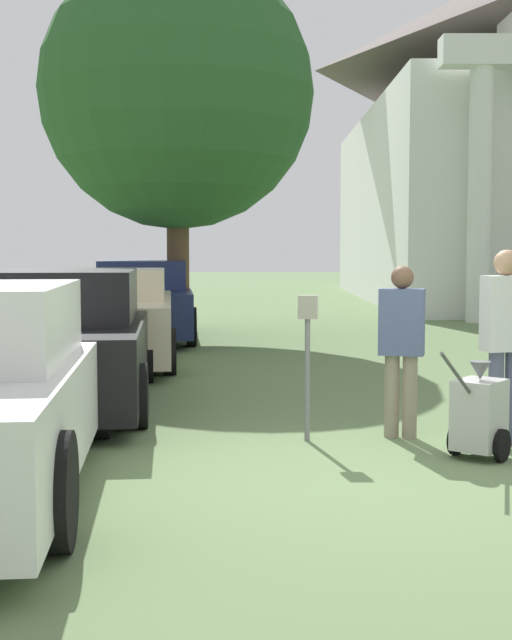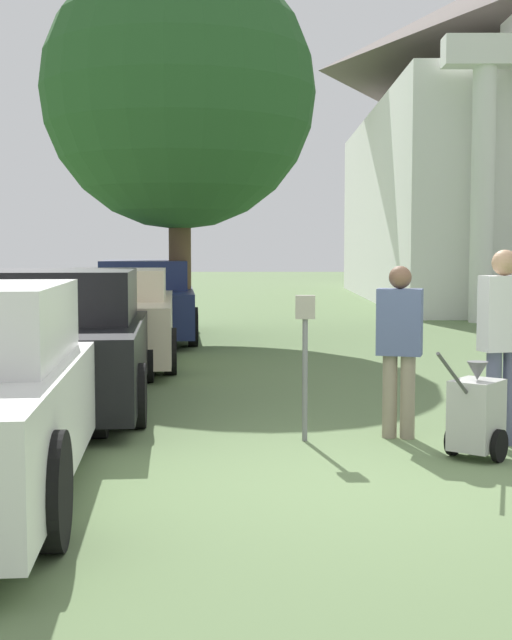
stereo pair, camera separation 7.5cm
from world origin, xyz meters
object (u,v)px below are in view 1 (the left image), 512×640
at_px(parked_car_cream, 113,318).
at_px(parking_meter, 306,340).
at_px(equipment_cart, 477,414).
at_px(church, 484,128).
at_px(person_supervisor, 503,334).
at_px(parked_car_black, 60,343).
at_px(parked_car_navy, 142,302).
at_px(person_worker, 400,341).

height_order(parked_car_cream, parking_meter, parked_car_cream).
relative_size(equipment_cart, church, 0.04).
bearing_deg(person_supervisor, parked_car_black, -40.64).
relative_size(parked_car_navy, equipment_cart, 5.39).
height_order(parked_car_cream, person_worker, person_worker).
bearing_deg(person_supervisor, parking_meter, -20.58).
bearing_deg(parked_car_navy, equipment_cart, -73.24).
distance_m(equipment_cart, church, 24.35).
bearing_deg(parked_car_cream, parked_car_navy, 84.53).
xyz_separation_m(parking_meter, person_worker, (0.90, 0.13, -0.02)).
distance_m(parked_car_navy, church, 17.05).
distance_m(parking_meter, person_worker, 0.91).
bearing_deg(church, equipment_cart, -104.32).
bearing_deg(person_supervisor, equipment_cart, 40.84).
distance_m(parked_car_navy, equipment_cart, 11.04).
relative_size(person_supervisor, church, 0.08).
distance_m(person_worker, person_supervisor, 0.95).
height_order(parked_car_navy, church, church).
bearing_deg(church, person_supervisor, -103.79).
bearing_deg(person_worker, parked_car_navy, -53.45).
relative_size(person_worker, equipment_cart, 1.65).
distance_m(parking_meter, church, 23.96).
height_order(parked_car_black, parked_car_navy, parked_car_navy).
bearing_deg(equipment_cart, parking_meter, -168.61).
relative_size(parked_car_cream, parked_car_navy, 1.01).
distance_m(person_supervisor, church, 23.62).
xyz_separation_m(equipment_cart, church, (5.87, 22.99, 5.48)).
relative_size(parked_car_black, parked_car_cream, 0.94).
xyz_separation_m(parked_car_cream, parking_meter, (2.73, -5.87, 0.26)).
relative_size(parked_car_cream, church, 0.23).
distance_m(parked_car_cream, equipment_cart, 7.79).
bearing_deg(parking_meter, equipment_cart, -26.08).
height_order(parked_car_navy, equipment_cart, parked_car_navy).
height_order(parked_car_black, church, church).
bearing_deg(parked_car_cream, equipment_cart, -63.06).
relative_size(parked_car_cream, person_supervisor, 3.01).
distance_m(parked_car_cream, church, 19.93).
distance_m(parked_car_cream, person_worker, 6.80).
xyz_separation_m(parked_car_navy, equipment_cart, (4.17, -10.21, -0.34)).
bearing_deg(parked_car_navy, parked_car_black, -95.46).
bearing_deg(person_supervisor, parked_car_cream, -68.38).
xyz_separation_m(parked_car_black, parked_car_navy, (0.00, 7.53, 0.01)).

